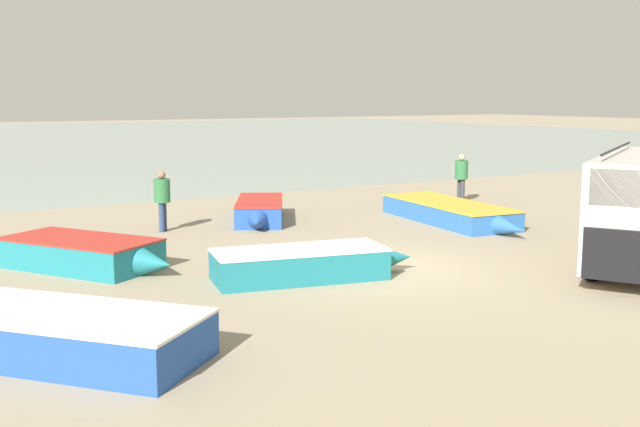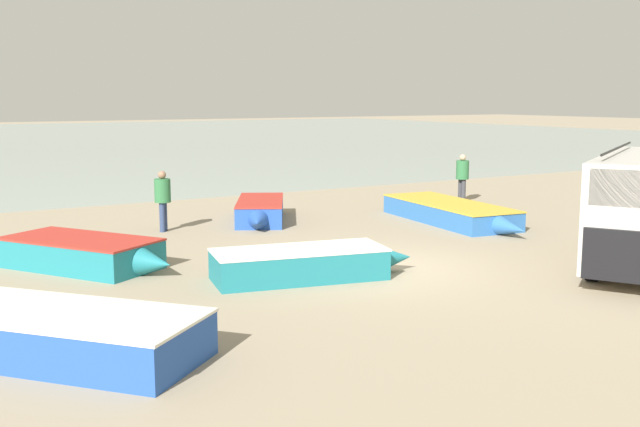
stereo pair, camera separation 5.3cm
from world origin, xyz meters
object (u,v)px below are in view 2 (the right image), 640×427
Objects in this scene: fishing_rowboat_0 at (85,253)px; fishing_rowboat_3 at (260,211)px; fishing_rowboat_1 at (452,213)px; fisherman_1 at (462,174)px; fishing_rowboat_4 at (307,263)px; fisherman_0 at (163,195)px; fishing_rowboat_2 at (55,334)px.

fishing_rowboat_0 is 6.64m from fishing_rowboat_3.
fishing_rowboat_0 is at bearing -80.35° from fishing_rowboat_1.
fisherman_1 is at bearing 119.09° from fishing_rowboat_3.
fishing_rowboat_4 is 11.83m from fisherman_1.
fishing_rowboat_4 is 2.60× the size of fisherman_0.
fishing_rowboat_2 is 5.53m from fishing_rowboat_4.
fishing_rowboat_2 is 9.62m from fisherman_0.
fishing_rowboat_4 is (3.49, -3.11, -0.01)m from fishing_rowboat_0.
fishing_rowboat_2 is (-11.91, -5.76, 0.05)m from fishing_rowboat_1.
fishing_rowboat_4 is at bearing 15.58° from fishing_rowboat_0.
fishing_rowboat_2 is at bearing -57.60° from fishing_rowboat_1.
fishing_rowboat_0 is 5.46m from fishing_rowboat_2.
fisherman_1 is (10.45, 0.23, 0.01)m from fisherman_0.
fishing_rowboat_3 is (-4.59, 2.87, 0.03)m from fishing_rowboat_1.
fishing_rowboat_4 is at bearing 9.66° from fishing_rowboat_3.
fishing_rowboat_0 is at bearing -30.68° from fishing_rowboat_3.
fisherman_1 is at bearing -139.42° from fisherman_0.
fisherman_0 is (-7.47, 2.75, 0.68)m from fishing_rowboat_1.
fishing_rowboat_3 is 2.36× the size of fisherman_1.
fishing_rowboat_0 reaches higher than fishing_rowboat_3.
fisherman_0 is (-2.88, -0.12, 0.65)m from fishing_rowboat_3.
fishing_rowboat_1 is 1.51× the size of fishing_rowboat_3.
fishing_rowboat_0 is 4.38m from fisherman_0.
fisherman_1 is at bearing 141.61° from fishing_rowboat_1.
fisherman_1 reaches higher than fishing_rowboat_0.
fisherman_1 reaches higher than fishing_rowboat_4.
fishing_rowboat_3 is (7.32, 8.63, -0.02)m from fishing_rowboat_2.
fisherman_0 is (-0.68, 6.41, 0.65)m from fishing_rowboat_4.
fishing_rowboat_2 is 11.32m from fishing_rowboat_3.
fisherman_1 is at bearing -100.44° from fishing_rowboat_2.
fishing_rowboat_3 is at bearing -81.15° from fishing_rowboat_2.
fishing_rowboat_1 is 13.23m from fishing_rowboat_2.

